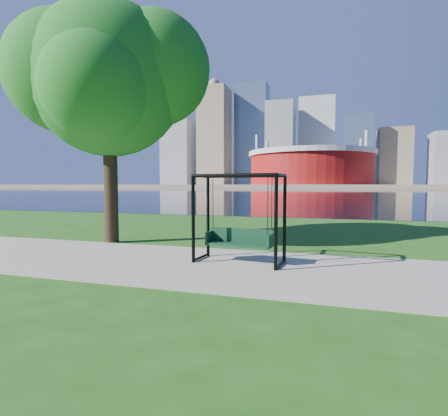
% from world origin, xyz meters
% --- Properties ---
extents(ground, '(900.00, 900.00, 0.00)m').
position_xyz_m(ground, '(0.00, 0.00, 0.00)').
color(ground, '#1E5114').
rests_on(ground, ground).
extents(path, '(120.00, 4.00, 0.03)m').
position_xyz_m(path, '(0.00, -0.50, 0.01)').
color(path, '#9E937F').
rests_on(path, ground).
extents(river, '(900.00, 180.00, 0.02)m').
position_xyz_m(river, '(0.00, 102.00, 0.01)').
color(river, black).
rests_on(river, ground).
extents(far_bank, '(900.00, 228.00, 2.00)m').
position_xyz_m(far_bank, '(0.00, 306.00, 1.00)').
color(far_bank, '#937F60').
rests_on(far_bank, ground).
extents(stadium, '(83.00, 83.00, 32.00)m').
position_xyz_m(stadium, '(-10.00, 235.00, 14.23)').
color(stadium, maroon).
rests_on(stadium, far_bank).
extents(skyline, '(392.00, 66.00, 96.50)m').
position_xyz_m(skyline, '(-4.27, 319.39, 35.89)').
color(skyline, gray).
rests_on(skyline, far_bank).
extents(swing, '(2.18, 1.12, 2.14)m').
position_xyz_m(swing, '(0.60, -0.05, 1.04)').
color(swing, black).
rests_on(swing, ground).
extents(park_tree, '(6.19, 5.59, 7.68)m').
position_xyz_m(park_tree, '(-4.18, 1.74, 5.34)').
color(park_tree, black).
rests_on(park_tree, ground).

